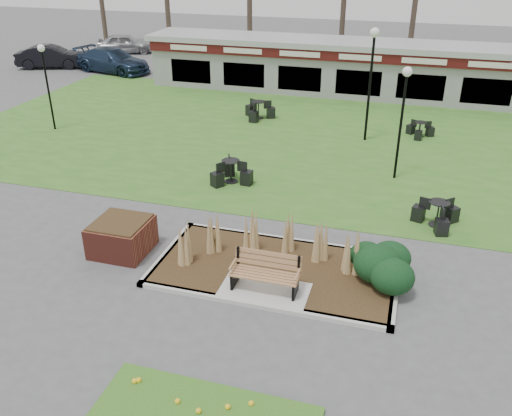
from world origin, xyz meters
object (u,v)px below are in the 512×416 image
(brick_planter, at_px, (122,236))
(lamp_post_far_right, at_px, (404,99))
(food_pavilion, at_px, (362,68))
(car_blue, at_px, (113,60))
(lamp_post_mid_right, at_px, (372,60))
(bistro_set_d, at_px, (420,132))
(lamp_post_mid_left, at_px, (45,69))
(bistro_set_a, at_px, (258,113))
(bistro_set_c, at_px, (231,175))
(park_bench, at_px, (266,272))
(car_black, at_px, (51,57))
(car_silver, at_px, (125,43))
(bistro_set_b, at_px, (437,217))

(brick_planter, height_order, lamp_post_far_right, lamp_post_far_right)
(food_pavilion, height_order, car_blue, food_pavilion)
(lamp_post_mid_right, bearing_deg, car_blue, 153.35)
(lamp_post_far_right, bearing_deg, bistro_set_d, 81.42)
(lamp_post_mid_left, relative_size, bistro_set_a, 2.42)
(lamp_post_mid_right, bearing_deg, bistro_set_c, -124.81)
(park_bench, distance_m, brick_planter, 4.47)
(park_bench, xyz_separation_m, bistro_set_d, (3.38, 13.22, -0.35))
(bistro_set_a, height_order, car_black, car_black)
(brick_planter, relative_size, lamp_post_mid_left, 0.39)
(lamp_post_mid_left, xyz_separation_m, lamp_post_mid_right, (13.87, 2.58, 0.67))
(lamp_post_mid_right, bearing_deg, park_bench, -95.27)
(bistro_set_a, xyz_separation_m, bistro_set_c, (1.20, -7.60, -0.00))
(car_silver, bearing_deg, car_blue, 178.29)
(lamp_post_mid_right, height_order, bistro_set_a, lamp_post_mid_right)
(car_blue, bearing_deg, car_black, 103.20)
(park_bench, height_order, bistro_set_d, park_bench)
(car_black, bearing_deg, park_bench, -154.72)
(brick_planter, bearing_deg, bistro_set_c, 75.66)
(lamp_post_mid_right, relative_size, bistro_set_b, 3.24)
(car_silver, bearing_deg, lamp_post_mid_right, -150.04)
(lamp_post_mid_right, distance_m, bistro_set_c, 7.90)
(bistro_set_d, bearing_deg, brick_planter, -121.96)
(lamp_post_mid_right, relative_size, car_black, 1.06)
(bistro_set_d, bearing_deg, bistro_set_c, -132.15)
(bistro_set_d, distance_m, car_blue, 20.92)
(lamp_post_mid_right, xyz_separation_m, bistro_set_a, (-5.33, 1.65, -3.15))
(lamp_post_far_right, xyz_separation_m, car_black, (-23.39, 12.53, -2.23))
(car_black, bearing_deg, lamp_post_mid_right, -131.32)
(food_pavilion, xyz_separation_m, bistro_set_a, (-4.22, -5.96, -1.17))
(bistro_set_a, bearing_deg, brick_planter, -90.81)
(lamp_post_mid_left, distance_m, car_black, 13.95)
(bistro_set_b, distance_m, bistro_set_c, 7.24)
(bistro_set_b, distance_m, bistro_set_d, 8.42)
(bistro_set_d, height_order, car_silver, car_silver)
(lamp_post_far_right, height_order, car_blue, lamp_post_far_right)
(bistro_set_d, bearing_deg, car_silver, 148.27)
(bistro_set_a, bearing_deg, bistro_set_d, -3.99)
(bistro_set_a, xyz_separation_m, car_blue, (-11.91, 7.00, 0.45))
(bistro_set_c, bearing_deg, brick_planter, -104.34)
(lamp_post_far_right, bearing_deg, lamp_post_mid_right, 111.32)
(car_silver, bearing_deg, park_bench, -168.61)
(food_pavilion, distance_m, bistro_set_a, 7.40)
(bistro_set_c, height_order, bistro_set_d, bistro_set_c)
(food_pavilion, bearing_deg, bistro_set_d, -62.50)
(lamp_post_mid_right, distance_m, lamp_post_far_right, 4.18)
(park_bench, xyz_separation_m, lamp_post_mid_left, (-12.76, 9.51, 2.20))
(brick_planter, distance_m, lamp_post_far_right, 10.56)
(lamp_post_far_right, height_order, bistro_set_d, lamp_post_far_right)
(park_bench, xyz_separation_m, car_blue, (-16.13, 20.75, 0.17))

